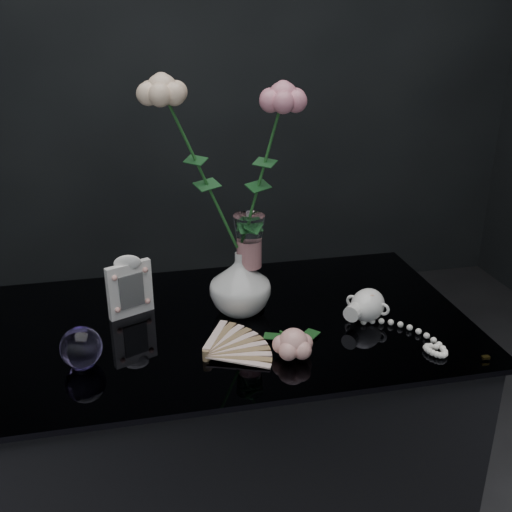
{
  "coord_description": "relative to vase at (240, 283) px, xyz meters",
  "views": [
    {
      "loc": [
        -0.17,
        -1.06,
        1.39
      ],
      "look_at": [
        0.07,
        0.02,
        0.92
      ],
      "focal_mm": 42.0,
      "sensor_mm": 36.0,
      "label": 1
    }
  ],
  "objects": [
    {
      "name": "table",
      "position": [
        -0.05,
        -0.04,
        -0.45
      ],
      "size": [
        1.05,
        0.58,
        0.76
      ],
      "color": "black",
      "rests_on": "ground"
    },
    {
      "name": "vase",
      "position": [
        0.0,
        0.0,
        0.0
      ],
      "size": [
        0.14,
        0.14,
        0.14
      ],
      "primitive_type": "imported",
      "rotation": [
        0.0,
        0.0,
        -0.03
      ],
      "color": "silver",
      "rests_on": "table"
    },
    {
      "name": "wine_glass",
      "position": [
        0.02,
        0.01,
        0.04
      ],
      "size": [
        0.08,
        0.08,
        0.22
      ],
      "primitive_type": null,
      "rotation": [
        0.0,
        0.0,
        -0.28
      ],
      "color": "white",
      "rests_on": "table"
    },
    {
      "name": "picture_frame",
      "position": [
        -0.23,
        0.04,
        0.0
      ],
      "size": [
        0.13,
        0.12,
        0.14
      ],
      "primitive_type": null,
      "rotation": [
        0.0,
        0.0,
        0.41
      ],
      "color": "white",
      "rests_on": "table"
    },
    {
      "name": "paperweight",
      "position": [
        -0.33,
        -0.15,
        -0.03
      ],
      "size": [
        0.09,
        0.09,
        0.08
      ],
      "primitive_type": null,
      "rotation": [
        0.0,
        0.0,
        0.21
      ],
      "color": "#A087DB",
      "rests_on": "table"
    },
    {
      "name": "paper_fan",
      "position": [
        -0.1,
        -0.18,
        -0.06
      ],
      "size": [
        0.25,
        0.2,
        0.03
      ],
      "primitive_type": null,
      "rotation": [
        0.0,
        0.0,
        -0.0
      ],
      "color": "#FBE5C9",
      "rests_on": "table"
    },
    {
      "name": "loose_rose",
      "position": [
        0.06,
        -0.2,
        -0.04
      ],
      "size": [
        0.17,
        0.2,
        0.06
      ],
      "primitive_type": null,
      "rotation": [
        0.0,
        0.0,
        0.24
      ],
      "color": "#EDA399",
      "rests_on": "table"
    },
    {
      "name": "pearl_jar",
      "position": [
        0.26,
        -0.09,
        -0.03
      ],
      "size": [
        0.35,
        0.35,
        0.07
      ],
      "primitive_type": null,
      "rotation": [
        0.0,
        0.0,
        -0.77
      ],
      "color": "white",
      "rests_on": "table"
    },
    {
      "name": "roses",
      "position": [
        -0.02,
        0.0,
        0.28
      ],
      "size": [
        0.31,
        0.1,
        0.42
      ],
      "color": "#FFCCA7",
      "rests_on": "vase"
    }
  ]
}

